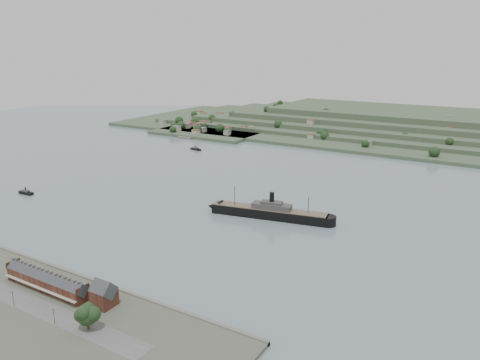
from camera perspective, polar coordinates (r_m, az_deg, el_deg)
The scene contains 9 objects.
ground at distance 377.68m, azimuth -0.78°, elevation -3.09°, with size 1400.00×1400.00×0.00m, color slate.
near_shore at distance 253.10m, azimuth -24.43°, elevation -14.58°, with size 220.00×80.00×2.60m.
terrace_row at distance 266.89m, azimuth -22.52°, elevation -11.29°, with size 55.60×9.80×11.07m.
gabled_building at distance 242.00m, azimuth -16.28°, elevation -13.22°, with size 10.40×10.18×14.09m.
far_peninsula at distance 723.14m, azimuth 17.93°, elevation 6.38°, with size 760.00×309.00×30.00m.
steamship at distance 350.67m, azimuth 3.20°, elevation -3.89°, with size 99.20×29.33×23.96m.
tugboat at distance 445.16m, azimuth -24.64°, elevation -1.39°, with size 14.87×4.96×6.58m.
ferry_west at distance 579.90m, azimuth -5.42°, elevation 3.80°, with size 16.20×7.74×5.86m.
fig_tree at distance 224.92m, azimuth -18.15°, elevation -15.35°, with size 11.31×9.79×12.62m.
Camera 1 is at (188.12, -303.10, 124.02)m, focal length 35.00 mm.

